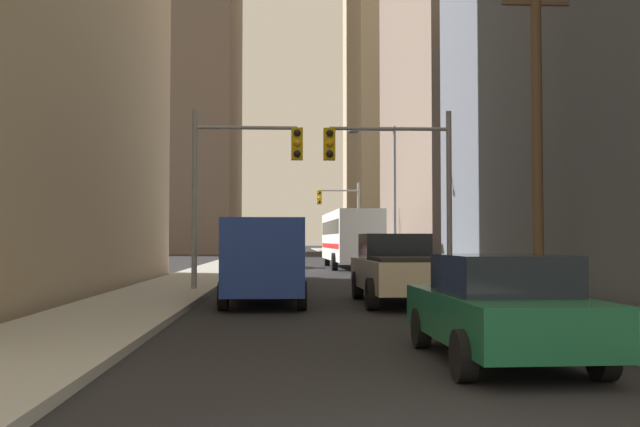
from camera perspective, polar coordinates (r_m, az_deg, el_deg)
name	(u,v)px	position (r m, az deg, el deg)	size (l,w,h in m)	color
sidewalk_left	(236,261)	(54.43, -6.87, -3.88)	(3.00, 160.00, 0.15)	#9E9E99
sidewalk_right	(367,261)	(54.65, 3.84, -3.88)	(3.00, 160.00, 0.15)	#9E9E99
city_bus	(350,237)	(42.74, 2.46, -1.88)	(2.83, 11.57, 3.40)	silver
pickup_truck_beige	(399,269)	(19.23, 6.42, -4.51)	(2.20, 5.45, 1.90)	#C6B793
cargo_van_blue	(265,256)	(18.94, -4.51, -3.49)	(2.16, 5.23, 2.26)	navy
sedan_green	(500,308)	(10.29, 14.45, -7.43)	(1.95, 4.25, 1.52)	#195938
sedan_navy	(268,266)	(25.69, -4.22, -4.28)	(1.96, 4.27, 1.52)	#141E4C
sedan_white	(269,262)	(30.71, -4.14, -3.94)	(1.95, 4.21, 1.52)	white
sedan_maroon	(276,255)	(43.81, -3.57, -3.40)	(1.95, 4.26, 1.52)	maroon
traffic_signal_near_left	(242,169)	(23.05, -6.37, 3.60)	(3.61, 0.44, 6.00)	gray
traffic_signal_near_right	(394,169)	(23.28, 6.06, 3.62)	(4.25, 0.44, 6.00)	gray
traffic_signal_far_right	(341,209)	(52.15, 1.68, 0.36)	(3.21, 0.44, 6.00)	gray
utility_pole_right	(537,117)	(19.47, 17.21, 7.53)	(2.20, 0.28, 9.40)	brown
street_lamp_right	(387,184)	(35.67, 5.46, 2.39)	(2.46, 0.32, 7.50)	gray
building_left_far_tower	(149,36)	(99.77, -13.71, 13.83)	(23.53, 23.24, 58.20)	#66564C
building_right_mid_block	(497,64)	(54.26, 14.20, 11.71)	(14.40, 22.06, 29.33)	#66564C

